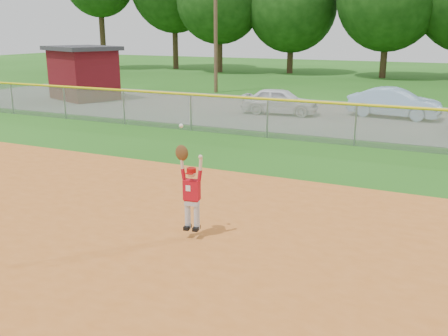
# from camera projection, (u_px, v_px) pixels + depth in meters

# --- Properties ---
(ground) EXTENTS (120.00, 120.00, 0.00)m
(ground) POSITION_uv_depth(u_px,v_px,m) (104.00, 228.00, 10.57)
(ground) COLOR #215C15
(ground) RESTS_ON ground
(parking_strip) EXTENTS (44.00, 10.00, 0.03)m
(parking_strip) POSITION_uv_depth(u_px,v_px,m) (309.00, 114.00, 24.53)
(parking_strip) COLOR slate
(parking_strip) RESTS_ON ground
(car_white_a) EXTENTS (3.86, 1.84, 1.27)m
(car_white_a) POSITION_uv_depth(u_px,v_px,m) (280.00, 101.00, 24.32)
(car_white_a) COLOR white
(car_white_a) RESTS_ON parking_strip
(car_blue) EXTENTS (4.29, 1.92, 1.37)m
(car_blue) POSITION_uv_depth(u_px,v_px,m) (394.00, 103.00, 23.37)
(car_blue) COLOR #8FB4D6
(car_blue) RESTS_ON parking_strip
(utility_shed) EXTENTS (5.05, 4.56, 3.10)m
(utility_shed) POSITION_uv_depth(u_px,v_px,m) (83.00, 73.00, 29.32)
(utility_shed) COLOR #4E0B10
(utility_shed) RESTS_ON ground
(outfield_fence) EXTENTS (40.06, 0.10, 1.55)m
(outfield_fence) POSITION_uv_depth(u_px,v_px,m) (267.00, 115.00, 19.06)
(outfield_fence) COLOR gray
(outfield_fence) RESTS_ON ground
(power_lines) EXTENTS (19.40, 0.24, 9.00)m
(power_lines) POSITION_uv_depth(u_px,v_px,m) (359.00, 17.00, 28.11)
(power_lines) COLOR #4C3823
(power_lines) RESTS_ON ground
(ballplayer) EXTENTS (0.57, 0.26, 2.13)m
(ballplayer) POSITION_uv_depth(u_px,v_px,m) (190.00, 188.00, 9.75)
(ballplayer) COLOR silver
(ballplayer) RESTS_ON ground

